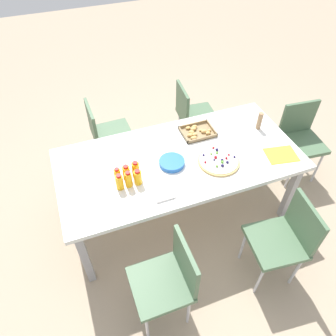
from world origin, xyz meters
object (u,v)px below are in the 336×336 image
chair_end (300,136)px  paper_folder (281,155)px  juice_bottle_5 (136,169)px  chair_far_right (192,113)px  snack_tray (197,132)px  chair_near_right (285,237)px  plate_stack (172,162)px  chair_far_left (105,132)px  cardboard_tube (260,121)px  party_table (179,163)px  fruit_pizza (219,161)px  juice_bottle_2 (138,177)px  juice_bottle_4 (126,172)px  napkin_stack (163,193)px  juice_bottle_0 (119,182)px  chair_near_left (169,278)px  juice_bottle_3 (117,175)px  juice_bottle_1 (128,179)px

chair_end → paper_folder: size_ratio=3.19×
chair_end → juice_bottle_5: size_ratio=5.57×
chair_far_right → snack_tray: bearing=-15.6°
chair_end → paper_folder: chair_end is taller
chair_near_right → plate_stack: (-0.62, 0.82, 0.26)m
chair_far_left → cardboard_tube: cardboard_tube is taller
party_table → chair_end: 1.40m
fruit_pizza → cardboard_tube: (0.55, 0.28, 0.07)m
party_table → chair_far_left: (-0.48, 0.86, -0.18)m
juice_bottle_2 → party_table: bearing=20.0°
chair_end → cardboard_tube: (-0.55, 0.02, 0.32)m
chair_far_right → fruit_pizza: (-0.21, -1.01, 0.25)m
juice_bottle_5 → cardboard_tube: size_ratio=0.87×
juice_bottle_4 → snack_tray: juice_bottle_4 is taller
napkin_stack → fruit_pizza: bearing=16.4°
juice_bottle_5 → snack_tray: 0.74m
chair_near_right → juice_bottle_2: 1.22m
plate_stack → paper_folder: plate_stack is taller
juice_bottle_2 → cardboard_tube: 1.28m
paper_folder → juice_bottle_4: bearing=171.2°
juice_bottle_0 → chair_near_right: bearing=-33.3°
chair_near_left → snack_tray: 1.33m
chair_end → fruit_pizza: size_ratio=2.38×
juice_bottle_0 → paper_folder: 1.39m
juice_bottle_3 → cardboard_tube: size_ratio=0.78×
juice_bottle_1 → juice_bottle_4: (0.01, 0.08, -0.01)m
juice_bottle_1 → snack_tray: juice_bottle_1 is taller
napkin_stack → paper_folder: size_ratio=0.58×
chair_far_left → napkin_stack: bearing=8.9°
snack_tray → juice_bottle_5: bearing=-155.0°
juice_bottle_4 → fruit_pizza: juice_bottle_4 is taller
juice_bottle_0 → cardboard_tube: cardboard_tube is taller
chair_far_right → juice_bottle_3: juice_bottle_3 is taller
chair_near_left → juice_bottle_0: 0.79m
paper_folder → fruit_pizza: bearing=168.5°
chair_far_right → chair_near_left: (-0.91, -1.71, 0.00)m
fruit_pizza → juice_bottle_4: bearing=173.1°
chair_near_left → plate_stack: size_ratio=3.89×
chair_near_left → snack_tray: (0.69, 1.11, 0.25)m
juice_bottle_0 → cardboard_tube: (1.39, 0.27, 0.02)m
juice_bottle_2 → snack_tray: (0.68, 0.40, -0.05)m
chair_near_left → cardboard_tube: cardboard_tube is taller
juice_bottle_3 → juice_bottle_2: bearing=-29.4°
fruit_pizza → paper_folder: size_ratio=1.34×
juice_bottle_0 → juice_bottle_2: juice_bottle_0 is taller
chair_far_left → fruit_pizza: bearing=35.5°
snack_tray → juice_bottle_0: bearing=-154.2°
juice_bottle_5 → juice_bottle_4: bearing=-179.5°
snack_tray → napkin_stack: 0.78m
cardboard_tube → paper_folder: (-0.01, -0.39, -0.08)m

